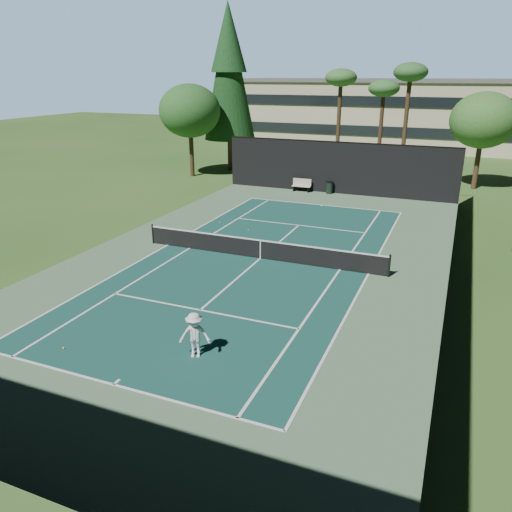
{
  "coord_description": "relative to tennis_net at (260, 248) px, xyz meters",
  "views": [
    {
      "loc": [
        8.87,
        -22.08,
        8.85
      ],
      "look_at": [
        1.0,
        -3.0,
        1.3
      ],
      "focal_mm": 35.0,
      "sensor_mm": 36.0,
      "label": 1
    }
  ],
  "objects": [
    {
      "name": "ground",
      "position": [
        0.0,
        0.0,
        -0.56
      ],
      "size": [
        160.0,
        160.0,
        0.0
      ],
      "primitive_type": "plane",
      "color": "#335A21",
      "rests_on": "ground"
    },
    {
      "name": "apron_slab",
      "position": [
        0.0,
        0.0,
        -0.55
      ],
      "size": [
        18.0,
        32.0,
        0.01
      ],
      "primitive_type": "cube",
      "color": "#527654",
      "rests_on": "ground"
    },
    {
      "name": "court_surface",
      "position": [
        0.0,
        0.0,
        -0.55
      ],
      "size": [
        10.97,
        23.77,
        0.01
      ],
      "primitive_type": "cube",
      "color": "#164840",
      "rests_on": "ground"
    },
    {
      "name": "court_lines",
      "position": [
        0.0,
        0.0,
        -0.54
      ],
      "size": [
        11.07,
        23.87,
        0.01
      ],
      "color": "white",
      "rests_on": "ground"
    },
    {
      "name": "tennis_net",
      "position": [
        0.0,
        0.0,
        0.0
      ],
      "size": [
        12.9,
        0.1,
        1.1
      ],
      "color": "black",
      "rests_on": "ground"
    },
    {
      "name": "fence",
      "position": [
        0.0,
        0.06,
        1.45
      ],
      "size": [
        18.04,
        32.05,
        4.03
      ],
      "color": "black",
      "rests_on": "ground"
    },
    {
      "name": "player",
      "position": [
        1.51,
        -9.49,
        0.24
      ],
      "size": [
        1.17,
        0.92,
        1.6
      ],
      "primitive_type": "imported",
      "rotation": [
        0.0,
        0.0,
        0.36
      ],
      "color": "white",
      "rests_on": "ground"
    },
    {
      "name": "tennis_ball_a",
      "position": [
        -2.91,
        -10.8,
        -0.52
      ],
      "size": [
        0.08,
        0.08,
        0.08
      ],
      "primitive_type": "sphere",
      "color": "#DCF237",
      "rests_on": "ground"
    },
    {
      "name": "tennis_ball_b",
      "position": [
        -2.48,
        4.22,
        -0.52
      ],
      "size": [
        0.07,
        0.07,
        0.07
      ],
      "primitive_type": "sphere",
      "color": "yellow",
      "rests_on": "ground"
    },
    {
      "name": "tennis_ball_c",
      "position": [
        2.0,
        2.26,
        -0.52
      ],
      "size": [
        0.07,
        0.07,
        0.07
      ],
      "primitive_type": "sphere",
      "color": "#C8DD32",
      "rests_on": "ground"
    },
    {
      "name": "tennis_ball_d",
      "position": [
        -4.8,
        5.05,
        -0.53
      ],
      "size": [
        0.06,
        0.06,
        0.06
      ],
      "primitive_type": "sphere",
      "color": "#D4F537",
      "rests_on": "ground"
    },
    {
      "name": "park_bench",
      "position": [
        -2.73,
        15.59,
        -0.01
      ],
      "size": [
        1.5,
        0.45,
        1.02
      ],
      "color": "beige",
      "rests_on": "ground"
    },
    {
      "name": "trash_bin",
      "position": [
        -0.48,
        15.71,
        -0.08
      ],
      "size": [
        0.56,
        0.56,
        0.95
      ],
      "color": "black",
      "rests_on": "ground"
    },
    {
      "name": "pine_tree",
      "position": [
        -12.0,
        22.0,
        9.0
      ],
      "size": [
        4.8,
        4.8,
        15.0
      ],
      "color": "#4B2E20",
      "rests_on": "ground"
    },
    {
      "name": "palm_a",
      "position": [
        -2.0,
        24.0,
        7.63
      ],
      "size": [
        2.8,
        2.8,
        9.32
      ],
      "color": "#402E1B",
      "rests_on": "ground"
    },
    {
      "name": "palm_b",
      "position": [
        1.5,
        26.0,
        6.8
      ],
      "size": [
        2.8,
        2.8,
        8.42
      ],
      "color": "#442B1D",
      "rests_on": "ground"
    },
    {
      "name": "palm_c",
      "position": [
        4.0,
        23.0,
        8.05
      ],
      "size": [
        2.8,
        2.8,
        9.77
      ],
      "color": "#43301D",
      "rests_on": "ground"
    },
    {
      "name": "decid_tree_a",
      "position": [
        10.0,
        22.0,
        4.86
      ],
      "size": [
        5.12,
        5.12,
        7.62
      ],
      "color": "#4D3421",
      "rests_on": "ground"
    },
    {
      "name": "decid_tree_c",
      "position": [
        -14.0,
        18.0,
        5.21
      ],
      "size": [
        5.44,
        5.44,
        8.09
      ],
      "color": "#45321D",
      "rests_on": "ground"
    },
    {
      "name": "campus_building",
      "position": [
        0.0,
        45.98,
        3.65
      ],
      "size": [
        40.5,
        12.5,
        8.3
      ],
      "color": "beige",
      "rests_on": "ground"
    }
  ]
}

